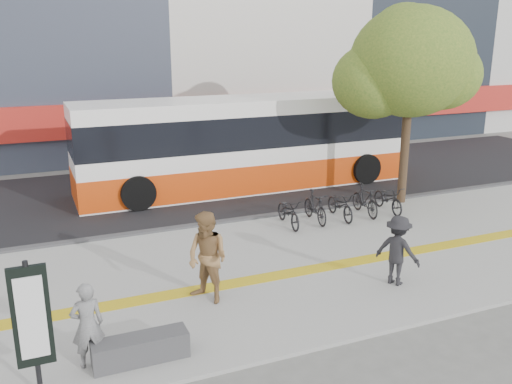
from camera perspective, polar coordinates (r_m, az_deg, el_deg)
name	(u,v)px	position (r m, az deg, el deg)	size (l,w,h in m)	color
ground	(255,306)	(11.58, -0.06, -11.70)	(120.00, 120.00, 0.00)	#60605C
sidewalk	(230,276)	(12.82, -2.69, -8.67)	(40.00, 7.00, 0.08)	gray
tactile_strip	(238,283)	(12.37, -1.88, -9.37)	(40.00, 0.45, 0.01)	gold
street	(156,193)	(19.62, -10.30, -0.13)	(40.00, 8.00, 0.06)	black
curb	(188,227)	(15.90, -7.07, -3.67)	(40.00, 0.25, 0.14)	#3D3E40
bench	(141,349)	(9.79, -11.88, -15.63)	(1.60, 0.45, 0.45)	#3D3E40
signboard	(32,319)	(8.91, -22.24, -12.07)	(0.55, 0.10, 2.20)	black
street_tree	(408,64)	(18.14, 15.50, 12.66)	(4.40, 3.80, 6.31)	#3A271A
bus	(248,146)	(19.73, -0.88, 4.83)	(12.09, 2.87, 3.22)	white
bicycle_row	(340,204)	(16.60, 8.76, -1.27)	(4.13, 1.63, 0.93)	black
seated_woman	(87,325)	(9.62, -17.10, -13.05)	(0.54, 0.36, 1.48)	black
pedestrian_tan	(207,258)	(11.26, -5.06, -6.80)	(0.93, 0.72, 1.91)	olive
pedestrian_dark	(398,250)	(12.43, 14.48, -5.88)	(1.01, 0.58, 1.56)	black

